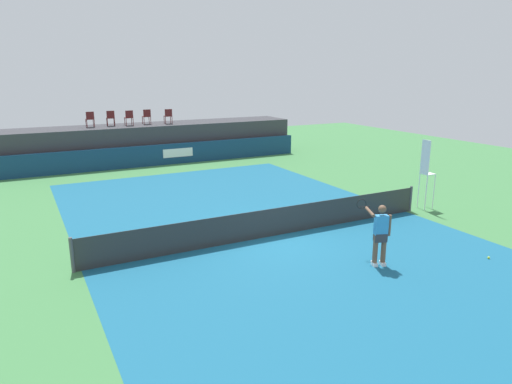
{
  "coord_description": "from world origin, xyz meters",
  "views": [
    {
      "loc": [
        -7.19,
        -12.69,
        5.32
      ],
      "look_at": [
        0.45,
        2.0,
        1.0
      ],
      "focal_mm": 32.64,
      "sensor_mm": 36.0,
      "label": 1
    }
  ],
  "objects_px": {
    "spectator_chair_far_left": "(90,119)",
    "spectator_chair_left": "(111,117)",
    "net_post_near": "(72,255)",
    "spectator_chair_far_right": "(168,116)",
    "umpire_chair": "(426,170)",
    "spectator_chair_right": "(147,116)",
    "tennis_player": "(380,233)",
    "spectator_chair_center": "(129,117)",
    "tennis_ball": "(489,258)",
    "net_post_far": "(411,199)"
  },
  "relations": [
    {
      "from": "umpire_chair",
      "to": "tennis_ball",
      "type": "relative_size",
      "value": 40.59
    },
    {
      "from": "spectator_chair_left",
      "to": "tennis_ball",
      "type": "relative_size",
      "value": 13.06
    },
    {
      "from": "umpire_chair",
      "to": "tennis_ball",
      "type": "xyz_separation_m",
      "value": [
        -2.22,
        -4.61,
        -1.55
      ]
    },
    {
      "from": "umpire_chair",
      "to": "tennis_player",
      "type": "height_order",
      "value": "umpire_chair"
    },
    {
      "from": "spectator_chair_right",
      "to": "net_post_near",
      "type": "xyz_separation_m",
      "value": [
        -6.17,
        -15.35,
        -2.19
      ]
    },
    {
      "from": "spectator_chair_left",
      "to": "net_post_near",
      "type": "height_order",
      "value": "spectator_chair_left"
    },
    {
      "from": "spectator_chair_far_left",
      "to": "spectator_chair_right",
      "type": "xyz_separation_m",
      "value": [
        3.27,
        0.06,
        0.0
      ]
    },
    {
      "from": "spectator_chair_far_right",
      "to": "tennis_ball",
      "type": "distance_m",
      "value": 20.09
    },
    {
      "from": "spectator_chair_left",
      "to": "umpire_chair",
      "type": "height_order",
      "value": "spectator_chair_left"
    },
    {
      "from": "umpire_chair",
      "to": "tennis_player",
      "type": "distance_m",
      "value": 6.43
    },
    {
      "from": "spectator_chair_far_left",
      "to": "tennis_player",
      "type": "height_order",
      "value": "spectator_chair_far_left"
    },
    {
      "from": "spectator_chair_far_left",
      "to": "tennis_player",
      "type": "bearing_deg",
      "value": -75.63
    },
    {
      "from": "net_post_near",
      "to": "tennis_player",
      "type": "bearing_deg",
      "value": -24.08
    },
    {
      "from": "spectator_chair_far_left",
      "to": "net_post_far",
      "type": "height_order",
      "value": "spectator_chair_far_left"
    },
    {
      "from": "tennis_player",
      "to": "tennis_ball",
      "type": "bearing_deg",
      "value": -20.11
    },
    {
      "from": "spectator_chair_center",
      "to": "spectator_chair_right",
      "type": "distance_m",
      "value": 1.13
    },
    {
      "from": "net_post_near",
      "to": "spectator_chair_far_left",
      "type": "bearing_deg",
      "value": 79.24
    },
    {
      "from": "spectator_chair_center",
      "to": "spectator_chair_far_right",
      "type": "height_order",
      "value": "same"
    },
    {
      "from": "spectator_chair_far_right",
      "to": "umpire_chair",
      "type": "bearing_deg",
      "value": -69.17
    },
    {
      "from": "spectator_chair_left",
      "to": "tennis_ball",
      "type": "distance_m",
      "value": 21.31
    },
    {
      "from": "spectator_chair_far_left",
      "to": "spectator_chair_right",
      "type": "distance_m",
      "value": 3.27
    },
    {
      "from": "spectator_chair_center",
      "to": "spectator_chair_right",
      "type": "bearing_deg",
      "value": 12.23
    },
    {
      "from": "tennis_player",
      "to": "tennis_ball",
      "type": "relative_size",
      "value": 26.03
    },
    {
      "from": "net_post_near",
      "to": "tennis_ball",
      "type": "distance_m",
      "value": 11.83
    },
    {
      "from": "umpire_chair",
      "to": "net_post_far",
      "type": "bearing_deg",
      "value": -179.63
    },
    {
      "from": "spectator_chair_right",
      "to": "umpire_chair",
      "type": "xyz_separation_m",
      "value": [
        6.93,
        -15.34,
        -1.11
      ]
    },
    {
      "from": "spectator_chair_far_left",
      "to": "umpire_chair",
      "type": "relative_size",
      "value": 0.32
    },
    {
      "from": "spectator_chair_far_left",
      "to": "umpire_chair",
      "type": "distance_m",
      "value": 18.41
    },
    {
      "from": "spectator_chair_left",
      "to": "tennis_ball",
      "type": "bearing_deg",
      "value": -71.2
    },
    {
      "from": "spectator_chair_center",
      "to": "tennis_ball",
      "type": "relative_size",
      "value": 13.06
    },
    {
      "from": "net_post_near",
      "to": "umpire_chair",
      "type": "bearing_deg",
      "value": 0.02
    },
    {
      "from": "net_post_far",
      "to": "spectator_chair_left",
      "type": "bearing_deg",
      "value": 118.4
    },
    {
      "from": "spectator_chair_far_right",
      "to": "tennis_ball",
      "type": "height_order",
      "value": "spectator_chair_far_right"
    },
    {
      "from": "net_post_near",
      "to": "spectator_chair_center",
      "type": "bearing_deg",
      "value": 71.47
    },
    {
      "from": "spectator_chair_right",
      "to": "umpire_chair",
      "type": "distance_m",
      "value": 16.87
    },
    {
      "from": "net_post_near",
      "to": "spectator_chair_right",
      "type": "bearing_deg",
      "value": 68.09
    },
    {
      "from": "spectator_chair_far_right",
      "to": "tennis_ball",
      "type": "bearing_deg",
      "value": -79.92
    },
    {
      "from": "spectator_chair_left",
      "to": "spectator_chair_far_right",
      "type": "bearing_deg",
      "value": -7.0
    },
    {
      "from": "spectator_chair_center",
      "to": "umpire_chair",
      "type": "xyz_separation_m",
      "value": [
        8.04,
        -15.1,
        -1.11
      ]
    },
    {
      "from": "spectator_chair_left",
      "to": "tennis_player",
      "type": "bearing_deg",
      "value": -79.07
    },
    {
      "from": "spectator_chair_right",
      "to": "spectator_chair_far_left",
      "type": "bearing_deg",
      "value": -179.03
    },
    {
      "from": "spectator_chair_far_left",
      "to": "spectator_chair_left",
      "type": "height_order",
      "value": "same"
    },
    {
      "from": "spectator_chair_far_right",
      "to": "net_post_near",
      "type": "height_order",
      "value": "spectator_chair_far_right"
    },
    {
      "from": "tennis_ball",
      "to": "spectator_chair_left",
      "type": "bearing_deg",
      "value": 108.8
    },
    {
      "from": "spectator_chair_center",
      "to": "tennis_ball",
      "type": "height_order",
      "value": "spectator_chair_center"
    },
    {
      "from": "spectator_chair_left",
      "to": "spectator_chair_center",
      "type": "height_order",
      "value": "same"
    },
    {
      "from": "spectator_chair_left",
      "to": "spectator_chair_center",
      "type": "relative_size",
      "value": 1.0
    },
    {
      "from": "net_post_far",
      "to": "tennis_player",
      "type": "distance_m",
      "value": 5.84
    },
    {
      "from": "spectator_chair_right",
      "to": "spectator_chair_far_right",
      "type": "xyz_separation_m",
      "value": [
        1.22,
        -0.35,
        0.0
      ]
    },
    {
      "from": "umpire_chair",
      "to": "net_post_near",
      "type": "relative_size",
      "value": 2.76
    }
  ]
}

